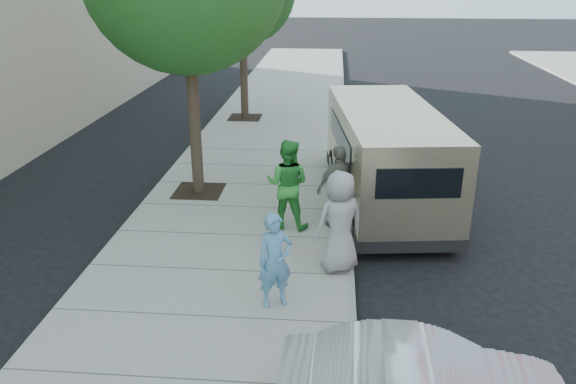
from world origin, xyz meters
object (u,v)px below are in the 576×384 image
object	(u,v)px
van	(385,155)
person_officer	(275,261)
person_striped_polo	(339,187)
person_gray_shirt	(340,222)
person_green_shirt	(288,184)
parking_meter	(341,212)

from	to	relation	value
van	person_officer	bearing A→B (deg)	-120.35
person_officer	person_striped_polo	distance (m)	3.33
person_gray_shirt	person_green_shirt	bearing A→B (deg)	-86.77
parking_meter	van	size ratio (longest dim) A/B	0.23
person_green_shirt	person_gray_shirt	bearing A→B (deg)	132.53
person_green_shirt	person_striped_polo	bearing A→B (deg)	-164.41
person_gray_shirt	person_striped_polo	distance (m)	1.87
person_officer	person_striped_polo	size ratio (longest dim) A/B	0.89
van	person_officer	distance (m)	5.34
person_officer	person_gray_shirt	world-z (taller)	person_gray_shirt
person_green_shirt	person_striped_polo	distance (m)	1.10
parking_meter	person_officer	distance (m)	1.75
van	person_gray_shirt	world-z (taller)	van
person_green_shirt	person_gray_shirt	distance (m)	2.09
van	person_officer	xyz separation A→B (m)	(-2.13, -4.89, -0.29)
person_green_shirt	person_gray_shirt	world-z (taller)	person_green_shirt
van	person_green_shirt	world-z (taller)	van
parking_meter	van	distance (m)	3.68
van	person_gray_shirt	size ratio (longest dim) A/B	3.44
person_gray_shirt	van	bearing A→B (deg)	-135.14
van	person_officer	world-z (taller)	van
parking_meter	person_gray_shirt	bearing A→B (deg)	-122.41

